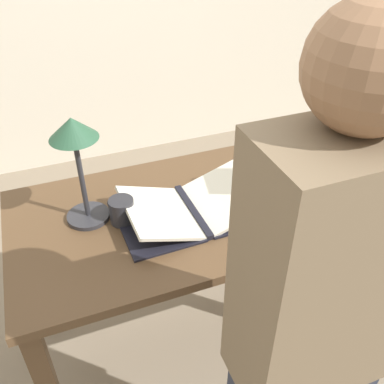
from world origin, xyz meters
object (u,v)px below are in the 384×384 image
(coffee_mug, at_px, (122,211))
(book_stack_tall, at_px, (318,179))
(open_book, at_px, (193,208))
(person_reader, at_px, (304,356))
(reading_lamp, at_px, (76,146))
(book_standing_upright, at_px, (278,174))

(coffee_mug, bearing_deg, book_stack_tall, -6.49)
(open_book, relative_size, coffee_mug, 4.92)
(book_stack_tall, xyz_separation_m, person_reader, (-0.47, -0.63, -0.01))
(reading_lamp, bearing_deg, coffee_mug, -28.99)
(book_stack_tall, relative_size, person_reader, 0.18)
(open_book, xyz_separation_m, book_standing_upright, (0.30, -0.06, 0.11))
(person_reader, bearing_deg, open_book, -87.10)
(coffee_mug, distance_m, person_reader, 0.77)
(open_book, xyz_separation_m, reading_lamp, (-0.36, 0.11, 0.27))
(open_book, relative_size, person_reader, 0.33)
(person_reader, bearing_deg, coffee_mug, -68.39)
(open_book, distance_m, book_standing_upright, 0.33)
(open_book, xyz_separation_m, person_reader, (0.03, -0.67, 0.02))
(open_book, relative_size, book_standing_upright, 1.97)
(open_book, height_order, book_stack_tall, book_stack_tall)
(person_reader, bearing_deg, book_stack_tall, -126.70)
(book_standing_upright, height_order, coffee_mug, book_standing_upright)
(book_standing_upright, bearing_deg, person_reader, -106.45)
(book_stack_tall, relative_size, coffee_mug, 2.58)
(book_standing_upright, relative_size, person_reader, 0.17)
(person_reader, bearing_deg, book_standing_upright, -113.93)
(book_standing_upright, relative_size, reading_lamp, 0.70)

